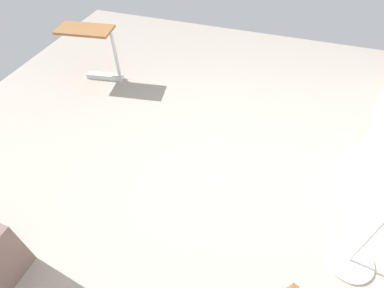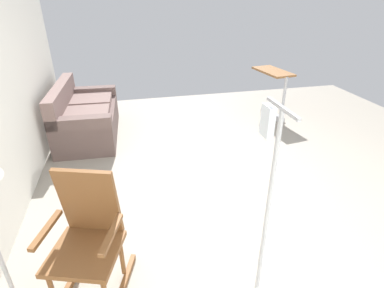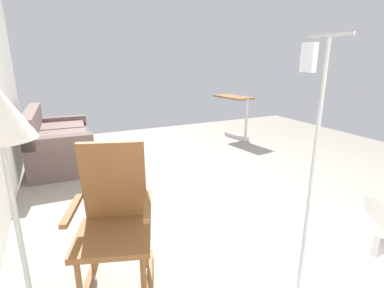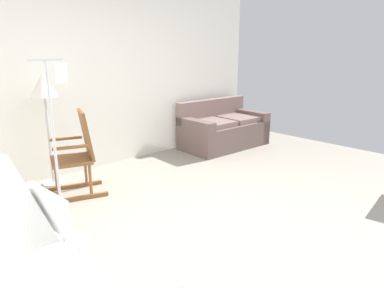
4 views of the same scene
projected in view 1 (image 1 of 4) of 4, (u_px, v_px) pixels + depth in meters
The scene contains 3 objects.
ground_plane at pixel (209, 167), 3.56m from camera, with size 7.46×7.46×0.00m, color gray.
overbed_table at pixel (95, 48), 4.50m from camera, with size 0.87×0.51×0.84m.
iv_pole at pixel (358, 249), 2.60m from camera, with size 0.44×0.44×1.69m.
Camera 1 is at (-0.50, 2.22, 2.76)m, focal length 27.63 mm.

